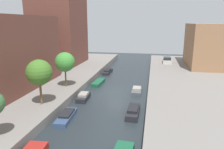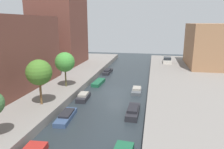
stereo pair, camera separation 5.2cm
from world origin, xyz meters
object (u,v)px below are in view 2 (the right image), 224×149
Objects in this scene: street_tree_1 at (39,72)px; moored_boat_left_4 at (108,72)px; parked_car at (167,60)px; moored_boat_left_3 at (98,82)px; moored_boat_right_2 at (137,91)px; apartment_tower_far at (59,16)px; moored_boat_right_1 at (133,111)px; low_block_right at (212,45)px; moored_boat_left_1 at (66,116)px; street_tree_2 at (65,62)px; moored_boat_left_2 at (83,97)px.

street_tree_1 is 21.52m from moored_boat_left_4.
parked_car reaches higher than moored_boat_left_3.
moored_boat_right_2 is (-5.50, -20.51, -1.25)m from parked_car.
apartment_tower_far is 27.23m from street_tree_1.
low_block_right is at bearing 61.31° from moored_boat_right_1.
moored_boat_right_1 is (7.18, 2.58, 0.11)m from moored_boat_left_1.
moored_boat_left_3 is 1.01× the size of moored_boat_right_1.
moored_boat_right_1 is (7.14, -11.33, 0.15)m from moored_boat_left_3.
moored_boat_right_1 is at bearing -88.37° from moored_boat_right_2.
low_block_right is at bearing 51.61° from moored_boat_right_2.
street_tree_1 is at bearing -106.02° from moored_boat_left_3.
parked_car is at bearing 68.10° from moored_boat_left_1.
moored_boat_left_3 is 1.39× the size of moored_boat_right_2.
street_tree_1 is 1.03× the size of street_tree_2.
low_block_right is 36.63m from moored_boat_left_1.
parked_car is 21.16m from moored_boat_left_3.
moored_boat_left_3 is at bearing 153.59° from moored_boat_right_2.
moored_boat_left_4 is (-0.08, 22.02, 0.05)m from moored_boat_left_1.
apartment_tower_far reaches higher than moored_boat_left_1.
parked_car is 21.27m from moored_boat_right_2.
street_tree_1 is at bearing -125.78° from moored_boat_left_2.
low_block_right is 24.27m from moored_boat_right_2.
low_block_right reaches higher than moored_boat_right_1.
moored_boat_left_1 is at bearing -89.80° from moored_boat_left_4.
moored_boat_left_2 reaches higher than moored_boat_left_3.
parked_car is 1.21× the size of moored_boat_left_2.
moored_boat_left_1 is at bearing -160.23° from moored_boat_right_1.
low_block_right is 23.45m from moored_boat_left_4.
moored_boat_left_4 is at bearing 80.39° from street_tree_1.
moored_boat_right_2 is at bearing 10.48° from street_tree_2.
moored_boat_left_4 is (12.25, -4.09, -11.45)m from apartment_tower_far.
street_tree_2 is 7.88m from moored_boat_left_3.
low_block_right is (34.00, 2.95, -6.23)m from apartment_tower_far.
moored_boat_right_2 is (-0.22, 7.90, -0.09)m from moored_boat_right_1.
low_block_right is 2.56× the size of street_tree_1.
parked_car is at bearing 54.46° from street_tree_2.
moored_boat_right_1 is 7.90m from moored_boat_right_2.
street_tree_1 is 1.59× the size of moored_boat_left_2.
parked_car is (24.79, 4.88, -10.21)m from apartment_tower_far.
moored_boat_right_1 is (-14.49, -26.47, -5.16)m from low_block_right.
moored_boat_left_4 is at bearing 121.37° from moored_boat_right_2.
apartment_tower_far is 17.26m from moored_boat_left_4.
street_tree_1 reaches higher than moored_boat_left_1.
apartment_tower_far is 4.03× the size of street_tree_1.
moored_boat_left_4 is (-12.54, -8.98, -1.23)m from parked_car.
street_tree_2 reaches higher than parked_car.
moored_boat_left_1 is at bearing -19.50° from street_tree_1.
parked_car is at bearing 63.23° from moored_boat_left_2.
moored_boat_left_1 is 1.41× the size of moored_boat_right_2.
moored_boat_left_3 is (3.63, 12.64, -4.58)m from street_tree_1.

